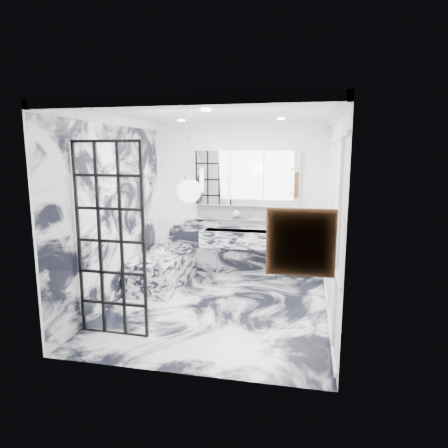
% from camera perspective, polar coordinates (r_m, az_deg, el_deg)
% --- Properties ---
extents(floor, '(3.60, 3.60, 0.00)m').
position_cam_1_polar(floor, '(6.03, -0.93, -11.99)').
color(floor, silver).
rests_on(floor, ground).
extents(ceiling, '(3.60, 3.60, 0.00)m').
position_cam_1_polar(ceiling, '(5.61, -1.01, 15.56)').
color(ceiling, white).
rests_on(ceiling, wall_back).
extents(wall_back, '(3.60, 0.00, 3.60)m').
position_cam_1_polar(wall_back, '(7.40, 2.16, 3.38)').
color(wall_back, white).
rests_on(wall_back, floor).
extents(wall_front, '(3.60, 0.00, 3.60)m').
position_cam_1_polar(wall_front, '(3.95, -6.85, -2.67)').
color(wall_front, white).
rests_on(wall_front, floor).
extents(wall_left, '(0.00, 3.60, 3.60)m').
position_cam_1_polar(wall_left, '(6.21, -15.53, 1.71)').
color(wall_left, white).
rests_on(wall_left, floor).
extents(wall_right, '(0.00, 3.60, 3.60)m').
position_cam_1_polar(wall_right, '(5.52, 15.44, 0.70)').
color(wall_right, white).
rests_on(wall_right, floor).
extents(marble_clad_back, '(3.18, 0.05, 1.05)m').
position_cam_1_polar(marble_clad_back, '(7.53, 2.09, -3.27)').
color(marble_clad_back, silver).
rests_on(marble_clad_back, floor).
extents(marble_clad_left, '(0.02, 3.56, 2.68)m').
position_cam_1_polar(marble_clad_left, '(6.21, -15.38, 1.15)').
color(marble_clad_left, silver).
rests_on(marble_clad_left, floor).
extents(panel_molding, '(0.03, 3.40, 2.30)m').
position_cam_1_polar(panel_molding, '(5.54, 15.18, -0.31)').
color(panel_molding, white).
rests_on(panel_molding, floor).
extents(soap_bottle_a, '(0.09, 0.09, 0.20)m').
position_cam_1_polar(soap_bottle_a, '(7.25, 7.63, 1.48)').
color(soap_bottle_a, '#8C5919').
rests_on(soap_bottle_a, ledge).
extents(soap_bottle_b, '(0.08, 0.08, 0.16)m').
position_cam_1_polar(soap_bottle_b, '(7.26, 7.19, 1.32)').
color(soap_bottle_b, '#4C4C51').
rests_on(soap_bottle_b, ledge).
extents(soap_bottle_c, '(0.14, 0.14, 0.15)m').
position_cam_1_polar(soap_bottle_c, '(7.25, 8.36, 1.24)').
color(soap_bottle_c, silver).
rests_on(soap_bottle_c, ledge).
extents(face_pot, '(0.13, 0.13, 0.13)m').
position_cam_1_polar(face_pot, '(7.35, 1.76, 1.49)').
color(face_pot, white).
rests_on(face_pot, ledge).
extents(amber_bottle, '(0.04, 0.04, 0.10)m').
position_cam_1_polar(amber_bottle, '(7.31, 3.73, 1.23)').
color(amber_bottle, '#8C5919').
rests_on(amber_bottle, ledge).
extents(flower_vase, '(0.08, 0.08, 0.12)m').
position_cam_1_polar(flower_vase, '(6.30, -9.06, -5.27)').
color(flower_vase, silver).
rests_on(flower_vase, bathtub).
extents(crittall_door, '(0.88, 0.06, 2.41)m').
position_cam_1_polar(crittall_door, '(5.09, -15.90, -2.37)').
color(crittall_door, black).
rests_on(crittall_door, floor).
extents(artwork, '(0.54, 0.05, 0.54)m').
position_cam_1_polar(artwork, '(3.77, 10.89, -2.59)').
color(artwork, '#C05713').
rests_on(artwork, wall_front).
extents(pendant_light, '(0.26, 0.26, 0.26)m').
position_cam_1_polar(pendant_light, '(4.28, -4.99, 4.72)').
color(pendant_light, white).
rests_on(pendant_light, ceiling).
extents(trough_sink, '(1.60, 0.45, 0.30)m').
position_cam_1_polar(trough_sink, '(7.25, 2.97, -2.14)').
color(trough_sink, silver).
rests_on(trough_sink, wall_back).
extents(ledge, '(1.90, 0.14, 0.04)m').
position_cam_1_polar(ledge, '(7.34, 3.19, 0.72)').
color(ledge, silver).
rests_on(ledge, wall_back).
extents(subway_tile, '(1.90, 0.03, 0.23)m').
position_cam_1_polar(subway_tile, '(7.38, 3.28, 1.83)').
color(subway_tile, white).
rests_on(subway_tile, wall_back).
extents(mirror_cabinet, '(1.90, 0.16, 1.00)m').
position_cam_1_polar(mirror_cabinet, '(7.26, 3.26, 6.57)').
color(mirror_cabinet, white).
rests_on(mirror_cabinet, wall_back).
extents(sconce_left, '(0.07, 0.07, 0.40)m').
position_cam_1_polar(sconce_left, '(7.34, -3.23, 6.29)').
color(sconce_left, white).
rests_on(sconce_left, mirror_cabinet).
extents(sconce_right, '(0.07, 0.07, 0.40)m').
position_cam_1_polar(sconce_right, '(7.09, 9.73, 6.03)').
color(sconce_right, white).
rests_on(sconce_right, mirror_cabinet).
extents(bathtub, '(0.75, 1.65, 0.55)m').
position_cam_1_polar(bathtub, '(7.07, -8.66, -6.37)').
color(bathtub, silver).
rests_on(bathtub, floor).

